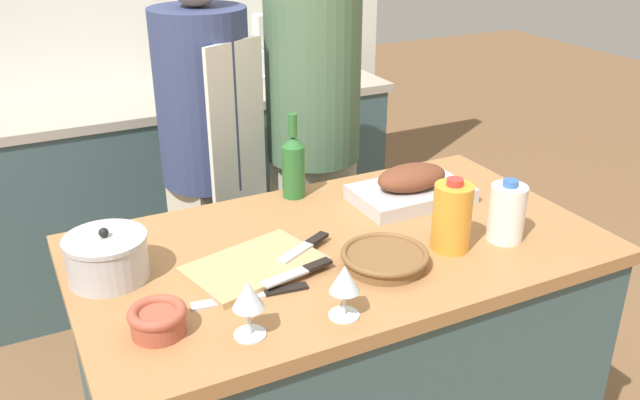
% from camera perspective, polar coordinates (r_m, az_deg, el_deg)
% --- Properties ---
extents(kitchen_island, '(1.43, 0.81, 0.91)m').
position_cam_1_polar(kitchen_island, '(2.11, 1.53, -14.52)').
color(kitchen_island, '#3D565B').
rests_on(kitchen_island, ground_plane).
extents(back_counter, '(1.99, 0.60, 0.93)m').
position_cam_1_polar(back_counter, '(3.40, -11.19, 1.26)').
color(back_counter, '#3D565B').
rests_on(back_counter, ground_plane).
extents(back_wall, '(2.49, 0.10, 2.55)m').
position_cam_1_polar(back_wall, '(3.51, -13.96, 15.53)').
color(back_wall, silver).
rests_on(back_wall, ground_plane).
extents(roasting_pan, '(0.36, 0.22, 0.12)m').
position_cam_1_polar(roasting_pan, '(2.11, 7.69, 1.07)').
color(roasting_pan, '#BCBCC1').
rests_on(roasting_pan, kitchen_island).
extents(wicker_basket, '(0.23, 0.23, 0.04)m').
position_cam_1_polar(wicker_basket, '(1.75, 5.48, -4.87)').
color(wicker_basket, brown).
rests_on(wicker_basket, kitchen_island).
extents(cutting_board, '(0.37, 0.29, 0.02)m').
position_cam_1_polar(cutting_board, '(1.74, -5.54, -5.54)').
color(cutting_board, tan).
rests_on(cutting_board, kitchen_island).
extents(stock_pot, '(0.20, 0.20, 0.14)m').
position_cam_1_polar(stock_pot, '(1.75, -17.48, -4.63)').
color(stock_pot, '#B7B7BC').
rests_on(stock_pot, kitchen_island).
extents(mixing_bowl, '(0.13, 0.13, 0.06)m').
position_cam_1_polar(mixing_bowl, '(1.53, -13.50, -9.73)').
color(mixing_bowl, '#A84C38').
rests_on(mixing_bowl, kitchen_island).
extents(juice_jug, '(0.10, 0.10, 0.20)m').
position_cam_1_polar(juice_jug, '(1.83, 11.05, -1.39)').
color(juice_jug, orange).
rests_on(juice_jug, kitchen_island).
extents(milk_jug, '(0.10, 0.10, 0.18)m').
position_cam_1_polar(milk_jug, '(1.91, 15.47, -1.02)').
color(milk_jug, white).
rests_on(milk_jug, kitchen_island).
extents(wine_bottle_green, '(0.07, 0.07, 0.27)m').
position_cam_1_polar(wine_bottle_green, '(2.10, -2.25, 3.00)').
color(wine_bottle_green, '#28662D').
rests_on(wine_bottle_green, kitchen_island).
extents(wine_glass_left, '(0.07, 0.07, 0.14)m').
position_cam_1_polar(wine_glass_left, '(1.45, -6.08, -8.16)').
color(wine_glass_left, silver).
rests_on(wine_glass_left, kitchen_island).
extents(wine_glass_right, '(0.07, 0.07, 0.13)m').
position_cam_1_polar(wine_glass_right, '(1.51, 2.08, -6.82)').
color(wine_glass_right, silver).
rests_on(wine_glass_right, kitchen_island).
extents(knife_chef, '(0.29, 0.06, 0.01)m').
position_cam_1_polar(knife_chef, '(1.63, -5.52, -7.99)').
color(knife_chef, '#B7B7BC').
rests_on(knife_chef, kitchen_island).
extents(knife_paring, '(0.20, 0.07, 0.01)m').
position_cam_1_polar(knife_paring, '(1.69, -1.69, -6.03)').
color(knife_paring, '#B7B7BC').
rests_on(knife_paring, cutting_board).
extents(knife_bread, '(0.18, 0.12, 0.01)m').
position_cam_1_polar(knife_bread, '(1.80, -1.25, -3.89)').
color(knife_bread, '#B7B7BC').
rests_on(knife_bread, cutting_board).
extents(stand_mixer, '(0.18, 0.14, 0.34)m').
position_cam_1_polar(stand_mixer, '(3.32, -3.93, 12.04)').
color(stand_mixer, silver).
rests_on(stand_mixer, back_counter).
extents(condiment_bottle_tall, '(0.07, 0.07, 0.20)m').
position_cam_1_polar(condiment_bottle_tall, '(3.36, 0.31, 11.36)').
color(condiment_bottle_tall, '#234C28').
rests_on(condiment_bottle_tall, back_counter).
extents(condiment_bottle_short, '(0.06, 0.06, 0.20)m').
position_cam_1_polar(condiment_bottle_short, '(3.42, -10.07, 11.31)').
color(condiment_bottle_short, '#234C28').
rests_on(condiment_bottle_short, back_counter).
extents(condiment_bottle_extra, '(0.06, 0.06, 0.16)m').
position_cam_1_polar(condiment_bottle_extra, '(3.30, -9.63, 10.47)').
color(condiment_bottle_extra, '#234C28').
rests_on(condiment_bottle_extra, back_counter).
extents(person_cook_aproned, '(0.37, 0.39, 1.61)m').
position_cam_1_polar(person_cook_aproned, '(2.60, -9.40, 4.01)').
color(person_cook_aproned, beige).
rests_on(person_cook_aproned, ground_plane).
extents(person_cook_guest, '(0.37, 0.37, 1.70)m').
position_cam_1_polar(person_cook_guest, '(2.67, -0.58, 6.09)').
color(person_cook_guest, beige).
rests_on(person_cook_guest, ground_plane).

